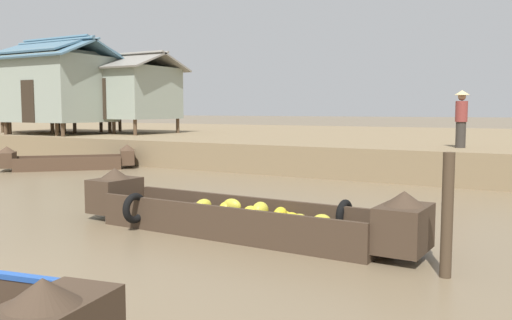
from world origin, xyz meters
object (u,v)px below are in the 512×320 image
Objects in this scene: cargo_boat_upstream at (69,161)px; stilt_house_left at (51,95)px; stilt_house_mid_right at (59,88)px; vendor_person at (461,116)px; stilt_house_mid_left at (59,83)px; mooring_post at (447,215)px; banana_boat at (238,216)px; stilt_house_right at (126,92)px.

stilt_house_left is at bearing 143.95° from cargo_boat_upstream.
vendor_person is at bearing -0.72° from stilt_house_mid_right.
stilt_house_mid_left reaches higher than stilt_house_left.
stilt_house_mid_right reaches higher than mooring_post.
stilt_house_mid_left is (-5.34, 4.20, 2.98)m from cargo_boat_upstream.
stilt_house_mid_left is 21.72m from mooring_post.
cargo_boat_upstream is 0.79× the size of stilt_house_mid_right.
banana_boat is 18.57m from stilt_house_mid_left.
cargo_boat_upstream is at bearing -37.95° from stilt_house_mid_right.
stilt_house_right is (1.83, 2.31, -0.14)m from stilt_house_mid_right.
stilt_house_mid_left is at bearing 141.82° from cargo_boat_upstream.
mooring_post is (1.47, -9.76, -1.10)m from vendor_person.
stilt_house_right reaches higher than cargo_boat_upstream.
banana_boat is 4.02× the size of mooring_post.
stilt_house_left is at bearing 151.60° from mooring_post.
stilt_house_right is at bearing 43.15° from stilt_house_mid_left.
vendor_person is at bearing -1.64° from stilt_house_mid_left.
stilt_house_mid_left is 0.91× the size of stilt_house_mid_right.
stilt_house_left is 4.01m from stilt_house_right.
stilt_house_mid_right is (-5.02, 3.91, 2.75)m from cargo_boat_upstream.
cargo_boat_upstream is at bearing -36.05° from stilt_house_left.
vendor_person is at bearing -9.33° from stilt_house_right.
banana_boat is 18.12m from stilt_house_mid_right.
vendor_person is 1.08× the size of mooring_post.
stilt_house_mid_right is 2.95m from stilt_house_right.
stilt_house_right is at bearing 15.97° from stilt_house_left.
stilt_house_mid_left reaches higher than mooring_post.
mooring_post is at bearing -28.40° from stilt_house_left.
cargo_boat_upstream is 0.87× the size of stilt_house_mid_left.
vendor_person is (17.52, -0.50, -1.38)m from stilt_house_mid_left.
stilt_house_left reaches higher than banana_boat.
stilt_house_mid_left is at bearing 148.32° from banana_boat.
stilt_house_left is 0.96× the size of stilt_house_right.
stilt_house_mid_right is at bearing -30.88° from stilt_house_left.
stilt_house_mid_left is at bearing -136.85° from stilt_house_right.
banana_boat is 1.41× the size of stilt_house_mid_left.
stilt_house_right is at bearing 117.10° from cargo_boat_upstream.
cargo_boat_upstream is 2.29× the size of vendor_person.
vendor_person reaches higher than banana_boat.
mooring_post is (20.68, -11.18, -1.98)m from stilt_house_left.
stilt_house_left reaches higher than vendor_person.
vendor_person is at bearing 16.89° from cargo_boat_upstream.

